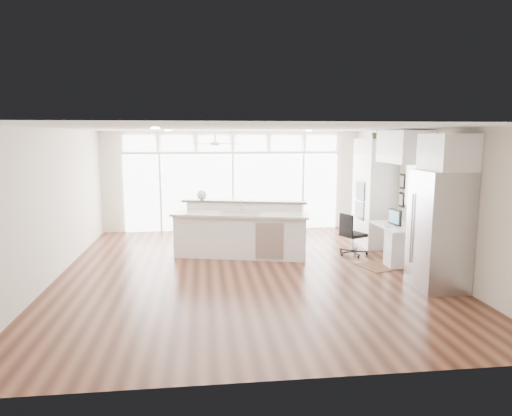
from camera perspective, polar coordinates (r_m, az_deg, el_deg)
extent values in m
cube|color=#3E1D13|center=(8.84, -1.11, -7.93)|extent=(7.00, 8.00, 0.02)
cube|color=white|center=(8.46, -1.17, 9.92)|extent=(7.00, 8.00, 0.02)
cube|color=silver|center=(12.50, -2.93, 3.39)|extent=(7.00, 0.04, 2.70)
cube|color=silver|center=(4.65, 3.71, -6.09)|extent=(7.00, 0.04, 2.70)
cube|color=silver|center=(8.91, -24.14, 0.38)|extent=(0.04, 8.00, 2.70)
cube|color=silver|center=(9.54, 20.28, 1.12)|extent=(0.04, 8.00, 2.70)
cube|color=white|center=(12.48, -2.90, 2.00)|extent=(5.80, 0.06, 2.08)
cube|color=white|center=(12.39, -2.95, 8.12)|extent=(5.90, 0.06, 0.40)
cube|color=white|center=(9.76, 19.34, 2.53)|extent=(0.04, 0.85, 0.85)
cube|color=silver|center=(11.22, -5.14, 8.52)|extent=(1.16, 1.16, 0.32)
cube|color=white|center=(8.66, -1.30, 9.76)|extent=(3.40, 3.00, 0.02)
cube|color=white|center=(11.05, 14.51, 1.87)|extent=(0.64, 1.20, 2.50)
cube|color=white|center=(9.82, 17.26, -4.27)|extent=(0.72, 1.30, 0.76)
cube|color=white|center=(9.59, 18.02, 7.28)|extent=(0.64, 1.30, 0.64)
cube|color=#ABABB0|center=(8.24, 21.96, -2.60)|extent=(0.76, 0.90, 2.00)
cube|color=white|center=(8.12, 22.87, 6.44)|extent=(0.64, 0.90, 0.60)
cube|color=black|center=(10.34, 17.80, 2.09)|extent=(0.06, 0.22, 0.80)
cube|color=white|center=(9.78, -1.89, -2.74)|extent=(3.08, 1.78, 1.15)
cube|color=#3B1F13|center=(9.51, 15.84, -6.95)|extent=(1.13, 0.95, 0.01)
cube|color=black|center=(10.14, 12.07, -3.24)|extent=(0.60, 0.58, 0.90)
sphere|color=silver|center=(10.25, -6.79, 1.63)|extent=(0.27, 0.27, 0.22)
cube|color=black|center=(9.67, 16.97, -1.08)|extent=(0.13, 0.43, 0.36)
cube|color=silver|center=(9.64, 16.00, -2.10)|extent=(0.17, 0.33, 0.02)
imported|color=#315223|center=(10.97, 14.80, 9.04)|extent=(0.33, 0.36, 0.26)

